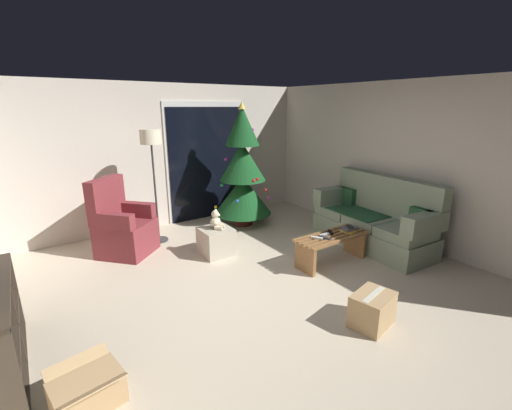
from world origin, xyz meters
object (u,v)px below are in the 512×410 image
couch (375,220)px  cardboard_box_taped_mid_floor (372,310)px  remote_white (317,238)px  book_stack (349,229)px  christmas_tree (243,173)px  remote_black (331,232)px  armchair (123,228)px  teddy_bear_cream (216,221)px  cardboard_box_open_near_shelf (88,392)px  ottoman (216,241)px  coffee_table (332,244)px  floor_lamp (152,148)px  cell_phone (350,227)px  remote_silver (324,234)px  remote_graphite (326,238)px

couch → cardboard_box_taped_mid_floor: size_ratio=4.10×
remote_white → book_stack: 0.57m
christmas_tree → remote_black: bearing=-85.1°
armchair → teddy_bear_cream: armchair is taller
remote_white → cardboard_box_taped_mid_floor: remote_white is taller
cardboard_box_open_near_shelf → cardboard_box_taped_mid_floor: bearing=-12.2°
remote_white → ottoman: remote_white is taller
remote_white → cardboard_box_open_near_shelf: size_ratio=0.29×
remote_white → christmas_tree: christmas_tree is taller
coffee_table → book_stack: (0.30, -0.04, 0.17)m
coffee_table → remote_black: remote_black is taller
cardboard_box_open_near_shelf → cardboard_box_taped_mid_floor: cardboard_box_taped_mid_floor is taller
remote_black → teddy_bear_cream: 1.63m
cardboard_box_open_near_shelf → remote_black: bearing=13.0°
teddy_bear_cream → ottoman: bearing=135.3°
armchair → floor_lamp: (0.59, 0.18, 1.10)m
cell_phone → book_stack: bearing=-136.4°
remote_silver → cardboard_box_taped_mid_floor: 1.44m
couch → floor_lamp: size_ratio=1.12×
remote_silver → remote_black: size_ratio=1.00×
remote_white → teddy_bear_cream: teddy_bear_cream is taller
cardboard_box_taped_mid_floor → cell_phone: bearing=49.1°
book_stack → ottoman: book_stack is taller
remote_graphite → book_stack: size_ratio=0.69×
armchair → cardboard_box_taped_mid_floor: size_ratio=2.33×
remote_graphite → cardboard_box_taped_mid_floor: remote_graphite is taller
floor_lamp → teddy_bear_cream: size_ratio=6.25×
coffee_table → teddy_bear_cream: bearing=135.3°
ottoman → coffee_table: bearing=-44.7°
coffee_table → teddy_bear_cream: size_ratio=3.86×
armchair → cardboard_box_taped_mid_floor: bearing=-63.9°
book_stack → armchair: 3.28m
christmas_tree → book_stack: bearing=-78.5°
remote_graphite → remote_white: size_ratio=1.00×
remote_silver → remote_black: same height
cardboard_box_open_near_shelf → ottoman: bearing=42.1°
christmas_tree → ottoman: size_ratio=4.97×
couch → teddy_bear_cream: (-2.21, 1.07, 0.12)m
couch → armchair: (-3.32, 1.90, 0.00)m
cell_phone → armchair: armchair is taller
remote_black → cell_phone: size_ratio=1.08×
remote_black → couch: bearing=-146.0°
book_stack → ottoman: size_ratio=0.51×
christmas_tree → ottoman: 1.58m
couch → armchair: size_ratio=1.76×
remote_graphite → teddy_bear_cream: teddy_bear_cream is taller
book_stack → armchair: size_ratio=0.20×
floor_lamp → cardboard_box_taped_mid_floor: 3.77m
cell_phone → floor_lamp: bearing=161.5°
remote_graphite → remote_black: bearing=17.2°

